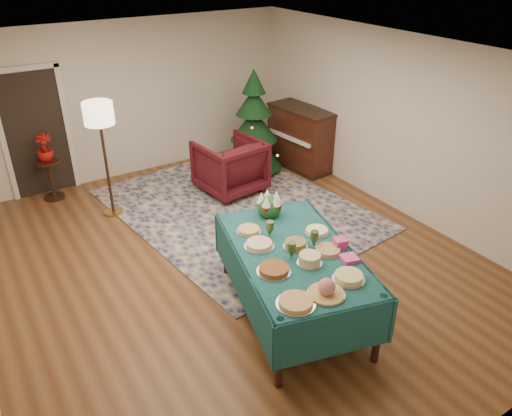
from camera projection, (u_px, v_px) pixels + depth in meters
room_shell at (227, 169)px, 6.11m from camera, size 7.00×7.00×7.00m
doorway at (36, 131)px, 8.06m from camera, size 1.08×0.04×2.16m
rug at (237, 209)px, 8.01m from camera, size 3.67×4.54×0.02m
buffet_table at (294, 264)px, 5.50m from camera, size 1.76×2.40×0.84m
platter_0 at (296, 302)px, 4.63m from camera, size 0.38×0.38×0.05m
platter_1 at (327, 289)px, 4.73m from camera, size 0.37×0.37×0.18m
platter_2 at (349, 277)px, 4.95m from camera, size 0.33×0.33×0.07m
platter_3 at (274, 270)px, 5.08m from camera, size 0.36×0.36×0.06m
platter_4 at (310, 259)px, 5.19m from camera, size 0.27×0.27×0.11m
platter_5 at (328, 250)px, 5.40m from camera, size 0.31×0.31×0.05m
platter_6 at (259, 245)px, 5.49m from camera, size 0.34×0.34×0.06m
platter_7 at (296, 244)px, 5.48m from camera, size 0.28×0.28×0.08m
platter_8 at (317, 231)px, 5.76m from camera, size 0.30×0.30×0.05m
platter_9 at (249, 230)px, 5.78m from camera, size 0.29×0.29×0.05m
goblet_0 at (270, 229)px, 5.65m from camera, size 0.09×0.09×0.20m
goblet_1 at (314, 239)px, 5.46m from camera, size 0.09×0.09×0.20m
goblet_2 at (292, 250)px, 5.26m from camera, size 0.09×0.09×0.20m
napkin_stack at (349, 259)px, 5.26m from camera, size 0.20×0.20×0.04m
gift_box at (340, 243)px, 5.46m from camera, size 0.16×0.16×0.11m
centerpiece at (269, 205)px, 6.06m from camera, size 0.30×0.30×0.35m
armchair at (230, 164)px, 8.38m from camera, size 1.08×1.02×1.01m
floor_lamp at (99, 120)px, 7.20m from camera, size 0.44×0.44×1.80m
side_table at (51, 180)px, 8.22m from camera, size 0.37×0.37×0.67m
potted_plant at (46, 154)px, 8.00m from camera, size 0.26×0.46×0.26m
christmas_tree at (254, 127)px, 8.96m from camera, size 1.38×1.38×1.90m
piano at (301, 139)px, 9.27m from camera, size 0.75×1.38×1.14m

